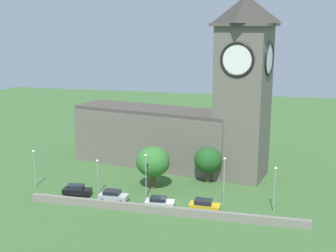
{
  "coord_description": "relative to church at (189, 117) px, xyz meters",
  "views": [
    {
      "loc": [
        15.03,
        -61.89,
        27.15
      ],
      "look_at": [
        -1.79,
        7.56,
        10.84
      ],
      "focal_mm": 47.03,
      "sensor_mm": 36.0,
      "label": 1
    }
  ],
  "objects": [
    {
      "name": "quay_barrier",
      "position": [
        0.35,
        -21.73,
        -9.6
      ],
      "size": [
        42.19,
        0.7,
        1.23
      ],
      "primitive_type": "cube",
      "color": "gray",
      "rests_on": "ground"
    },
    {
      "name": "streetlamp_east_end",
      "position": [
        16.28,
        -16.95,
        -5.53
      ],
      "size": [
        0.44,
        0.44,
        7.02
      ],
      "color": "#9EA0A5",
      "rests_on": "ground"
    },
    {
      "name": "church",
      "position": [
        0.0,
        0.0,
        0.0
      ],
      "size": [
        39.72,
        17.29,
        32.26
      ],
      "color": "#666056",
      "rests_on": "ground"
    },
    {
      "name": "car_yellow",
      "position": [
        6.22,
        -19.33,
        -9.27
      ],
      "size": [
        4.61,
        2.34,
        1.87
      ],
      "color": "gold",
      "rests_on": "ground"
    },
    {
      "name": "car_black",
      "position": [
        -15.07,
        -17.97,
        -9.27
      ],
      "size": [
        4.8,
        2.52,
        1.86
      ],
      "color": "black",
      "rests_on": "ground"
    },
    {
      "name": "ground_plane",
      "position": [
        0.35,
        -3.38,
        -10.21
      ],
      "size": [
        200.0,
        200.0,
        0.0
      ],
      "primitive_type": "plane",
      "color": "#3D6633"
    },
    {
      "name": "streetlamp_central",
      "position": [
        -3.85,
        -15.97,
        -5.37
      ],
      "size": [
        0.44,
        0.44,
        7.3
      ],
      "color": "#9EA0A5",
      "rests_on": "ground"
    },
    {
      "name": "tree_by_tower",
      "position": [
        4.83,
        -6.77,
        -6.05
      ],
      "size": [
        4.93,
        4.93,
        6.41
      ],
      "color": "brown",
      "rests_on": "ground"
    },
    {
      "name": "streetlamp_west_mid",
      "position": [
        -11.84,
        -16.64,
        -6.13
      ],
      "size": [
        0.44,
        0.44,
        5.99
      ],
      "color": "#9EA0A5",
      "rests_on": "ground"
    },
    {
      "name": "tree_riverside_east",
      "position": [
        -3.84,
        -11.71,
        -5.53
      ],
      "size": [
        5.74,
        5.74,
        7.3
      ],
      "color": "brown",
      "rests_on": "ground"
    },
    {
      "name": "car_white",
      "position": [
        -0.7,
        -19.44,
        -9.38
      ],
      "size": [
        4.59,
        2.56,
        1.65
      ],
      "color": "silver",
      "rests_on": "ground"
    },
    {
      "name": "streetlamp_east_mid",
      "position": [
        8.69,
        -16.03,
        -5.17
      ],
      "size": [
        0.44,
        0.44,
        7.65
      ],
      "color": "#9EA0A5",
      "rests_on": "ground"
    },
    {
      "name": "car_silver",
      "position": [
        -8.46,
        -18.78,
        -9.31
      ],
      "size": [
        4.57,
        2.25,
        1.78
      ],
      "color": "silver",
      "rests_on": "ground"
    },
    {
      "name": "streetlamp_west_end",
      "position": [
        -23.8,
        -15.81,
        -5.79
      ],
      "size": [
        0.44,
        0.44,
        6.56
      ],
      "color": "#9EA0A5",
      "rests_on": "ground"
    }
  ]
}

